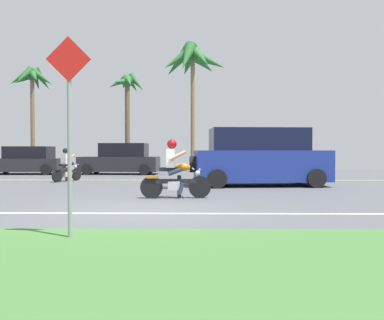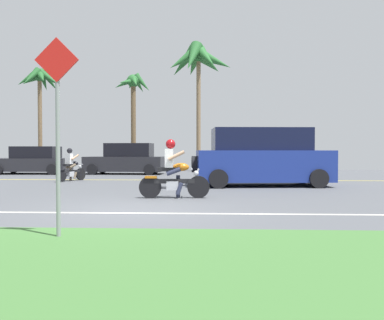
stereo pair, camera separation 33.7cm
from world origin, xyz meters
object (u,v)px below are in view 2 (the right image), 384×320
object	(u,v)px
motorcyclist_distant	(71,167)
street_sign	(57,118)
palm_tree_1	(133,91)
palm_tree_2	(39,83)
parked_car_0	(33,161)
motorcyclist	(174,173)
palm_tree_0	(198,63)
suv_nearby	(262,158)
parked_car_1	(126,160)

from	to	relation	value
motorcyclist_distant	street_sign	world-z (taller)	street_sign
palm_tree_1	motorcyclist_distant	distance (m)	8.95
street_sign	palm_tree_1	bearing A→B (deg)	97.62
palm_tree_2	parked_car_0	bearing A→B (deg)	-73.94
parked_car_0	palm_tree_1	world-z (taller)	palm_tree_1
motorcyclist	palm_tree_0	bearing A→B (deg)	89.09
suv_nearby	palm_tree_1	bearing A→B (deg)	123.63
palm_tree_0	palm_tree_2	xyz separation A→B (m)	(-9.47, -0.26, -1.17)
motorcyclist	palm_tree_1	world-z (taller)	palm_tree_1
palm_tree_2	palm_tree_0	bearing A→B (deg)	1.59
parked_car_0	palm_tree_0	world-z (taller)	palm_tree_0
motorcyclist	street_sign	bearing A→B (deg)	-102.91
motorcyclist	palm_tree_0	xyz separation A→B (m)	(0.21, 13.54, 5.77)
suv_nearby	palm_tree_2	bearing A→B (deg)	141.92
suv_nearby	motorcyclist_distant	world-z (taller)	suv_nearby
suv_nearby	parked_car_0	xyz separation A→B (m)	(-11.28, 6.75, -0.30)
motorcyclist	palm_tree_2	size ratio (longest dim) A/B	0.30
motorcyclist	suv_nearby	bearing A→B (deg)	53.93
suv_nearby	palm_tree_1	distance (m)	12.25
palm_tree_1	street_sign	xyz separation A→B (m)	(2.49, -18.62, -3.07)
motorcyclist	parked_car_0	distance (m)	13.56
palm_tree_0	motorcyclist_distant	xyz separation A→B (m)	(-4.96, -7.83, -5.86)
suv_nearby	palm_tree_2	distance (m)	15.90
motorcyclist	parked_car_0	world-z (taller)	motorcyclist
palm_tree_1	motorcyclist_distant	bearing A→B (deg)	-97.93
parked_car_0	palm_tree_1	bearing A→B (deg)	31.42
palm_tree_1	palm_tree_2	world-z (taller)	palm_tree_2
suv_nearby	street_sign	size ratio (longest dim) A/B	1.74
suv_nearby	palm_tree_0	distance (m)	11.42
parked_car_1	palm_tree_1	world-z (taller)	palm_tree_1
motorcyclist	parked_car_0	bearing A→B (deg)	128.72
palm_tree_2	street_sign	xyz separation A→B (m)	(8.09, -18.36, -3.54)
suv_nearby	palm_tree_1	world-z (taller)	palm_tree_1
motorcyclist_distant	street_sign	bearing A→B (deg)	-71.65
parked_car_1	suv_nearby	bearing A→B (deg)	-47.20
motorcyclist_distant	palm_tree_0	bearing A→B (deg)	57.65
parked_car_0	motorcyclist_distant	world-z (taller)	parked_car_0
motorcyclist_distant	parked_car_1	bearing A→B (deg)	75.56
suv_nearby	parked_car_1	xyz separation A→B (m)	(-6.28, 6.78, -0.23)
motorcyclist	palm_tree_1	bearing A→B (deg)	105.12
motorcyclist	parked_car_1	size ratio (longest dim) A/B	0.45
palm_tree_2	suv_nearby	bearing A→B (deg)	-38.08
parked_car_0	motorcyclist_distant	size ratio (longest dim) A/B	2.64
palm_tree_2	parked_car_1	bearing A→B (deg)	-24.78
suv_nearby	parked_car_0	size ratio (longest dim) A/B	1.25
motorcyclist	motorcyclist_distant	bearing A→B (deg)	129.74
motorcyclist	suv_nearby	size ratio (longest dim) A/B	0.38
parked_car_0	palm_tree_2	xyz separation A→B (m)	(-0.78, 2.70, 4.57)
motorcyclist	palm_tree_1	size ratio (longest dim) A/B	0.32
suv_nearby	motorcyclist_distant	bearing A→B (deg)	166.03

